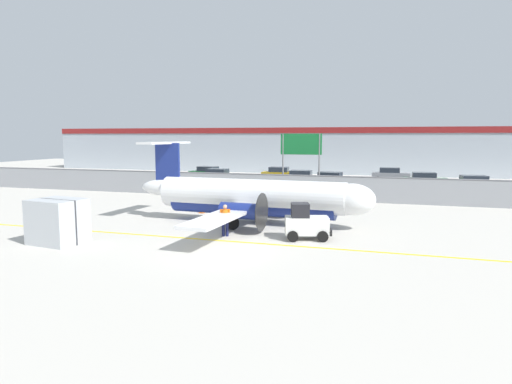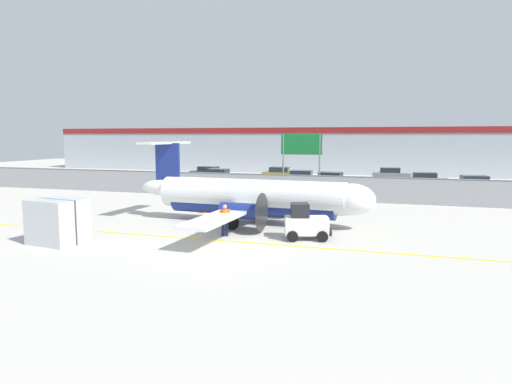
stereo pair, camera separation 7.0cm
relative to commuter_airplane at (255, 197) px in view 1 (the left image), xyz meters
The scene contains 19 objects.
ground_plane 5.18m from the commuter_airplane, 88.00° to the right, with size 140.00×140.00×0.01m.
perimeter_fence 11.09m from the commuter_airplane, 89.11° to the left, with size 98.00×0.10×2.10m.
parking_lot_strip 22.63m from the commuter_airplane, 89.56° to the left, with size 98.00×17.00×0.12m.
background_building 41.09m from the commuter_airplane, 89.76° to the left, with size 91.00×8.10×6.50m.
commuter_airplane is the anchor object (origin of this frame).
baggage_tug 5.10m from the commuter_airplane, 41.55° to the right, with size 2.55×1.91×1.88m.
ground_crew_worker 3.96m from the commuter_airplane, 96.53° to the right, with size 0.54×0.44×1.70m.
cargo_container 11.04m from the commuter_airplane, 134.76° to the right, with size 2.63×2.28×2.20m.
traffic_cone_near_left 2.98m from the commuter_airplane, ahead, with size 0.36×0.36×0.64m.
traffic_cone_near_right 5.46m from the commuter_airplane, 151.46° to the left, with size 0.36×0.36×0.64m.
parked_car_0 27.62m from the commuter_airplane, 119.57° to the left, with size 4.39×2.44×1.58m.
parked_car_1 23.47m from the commuter_airplane, 118.10° to the left, with size 4.26×2.12×1.58m.
parked_car_2 26.09m from the commuter_airplane, 101.22° to the left, with size 4.32×2.26×1.58m.
parked_car_3 21.18m from the commuter_airplane, 94.09° to the left, with size 4.24×2.09×1.58m.
parked_car_4 19.88m from the commuter_airplane, 85.57° to the left, with size 4.38×2.40×1.58m.
parked_car_5 29.32m from the commuter_airplane, 75.49° to the left, with size 4.22×2.04×1.58m.
parked_car_6 24.58m from the commuter_airplane, 64.03° to the left, with size 4.29×2.18×1.58m.
parked_car_7 24.74m from the commuter_airplane, 52.84° to the left, with size 4.39×2.43×1.58m.
highway_sign 13.04m from the commuter_airplane, 89.53° to the left, with size 3.60×0.14×5.50m.
Camera 1 is at (8.06, -19.11, 5.28)m, focal length 32.00 mm.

